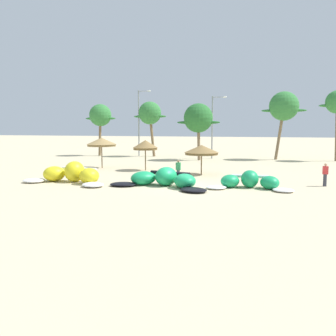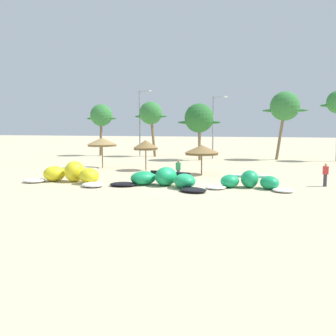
{
  "view_description": "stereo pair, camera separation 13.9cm",
  "coord_description": "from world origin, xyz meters",
  "px_view_note": "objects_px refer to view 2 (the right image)",
  "views": [
    {
      "loc": [
        5.71,
        -23.77,
        4.09
      ],
      "look_at": [
        -1.74,
        2.0,
        1.0
      ],
      "focal_mm": 37.88,
      "sensor_mm": 36.0,
      "label": 1
    },
    {
      "loc": [
        5.85,
        -23.73,
        4.09
      ],
      "look_at": [
        -1.74,
        2.0,
        1.0
      ],
      "focal_mm": 37.88,
      "sensor_mm": 36.0,
      "label": 2
    }
  ],
  "objects_px": {
    "beach_umbrella_middle": "(146,145)",
    "palm_left_of_gap": "(199,118)",
    "kite_left": "(164,179)",
    "beach_umbrella_near_van": "(102,142)",
    "person_by_umbrellas": "(178,170)",
    "kite_left_of_center": "(249,182)",
    "kite_far_left": "(72,174)",
    "palm_leftmost": "(101,116)",
    "person_near_kites": "(325,175)",
    "palm_center_left": "(285,107)",
    "palm_left": "(151,114)",
    "lamppost_west": "(141,119)",
    "lamppost_west_center": "(214,123)",
    "beach_umbrella_near_palms": "(202,150)"
  },
  "relations": [
    {
      "from": "beach_umbrella_near_van",
      "to": "beach_umbrella_near_palms",
      "type": "bearing_deg",
      "value": -11.1
    },
    {
      "from": "kite_left",
      "to": "lamppost_west_center",
      "type": "height_order",
      "value": "lamppost_west_center"
    },
    {
      "from": "kite_left",
      "to": "lamppost_west",
      "type": "distance_m",
      "value": 27.34
    },
    {
      "from": "beach_umbrella_near_palms",
      "to": "person_by_umbrellas",
      "type": "height_order",
      "value": "beach_umbrella_near_palms"
    },
    {
      "from": "beach_umbrella_middle",
      "to": "lamppost_west",
      "type": "height_order",
      "value": "lamppost_west"
    },
    {
      "from": "beach_umbrella_middle",
      "to": "person_near_kites",
      "type": "bearing_deg",
      "value": -18.93
    },
    {
      "from": "kite_left",
      "to": "kite_left_of_center",
      "type": "xyz_separation_m",
      "value": [
        5.78,
        0.89,
        -0.05
      ]
    },
    {
      "from": "palm_leftmost",
      "to": "beach_umbrella_middle",
      "type": "bearing_deg",
      "value": -50.85
    },
    {
      "from": "lamppost_west",
      "to": "beach_umbrella_near_van",
      "type": "bearing_deg",
      "value": -83.49
    },
    {
      "from": "kite_left",
      "to": "palm_center_left",
      "type": "xyz_separation_m",
      "value": [
        8.52,
        23.88,
        6.15
      ]
    },
    {
      "from": "kite_left_of_center",
      "to": "palm_left",
      "type": "height_order",
      "value": "palm_left"
    },
    {
      "from": "person_near_kites",
      "to": "palm_center_left",
      "type": "distance_m",
      "value": 21.64
    },
    {
      "from": "beach_umbrella_near_van",
      "to": "palm_left_of_gap",
      "type": "relative_size",
      "value": 0.43
    },
    {
      "from": "palm_leftmost",
      "to": "lamppost_west",
      "type": "bearing_deg",
      "value": 11.72
    },
    {
      "from": "palm_leftmost",
      "to": "lamppost_west",
      "type": "height_order",
      "value": "lamppost_west"
    },
    {
      "from": "palm_leftmost",
      "to": "lamppost_west",
      "type": "distance_m",
      "value": 5.75
    },
    {
      "from": "palm_left_of_gap",
      "to": "palm_center_left",
      "type": "relative_size",
      "value": 0.82
    },
    {
      "from": "palm_left_of_gap",
      "to": "palm_center_left",
      "type": "bearing_deg",
      "value": 19.85
    },
    {
      "from": "palm_left",
      "to": "palm_center_left",
      "type": "distance_m",
      "value": 17.83
    },
    {
      "from": "person_near_kites",
      "to": "palm_left_of_gap",
      "type": "xyz_separation_m",
      "value": [
        -12.41,
        17.05,
        4.36
      ]
    },
    {
      "from": "kite_left",
      "to": "palm_left",
      "type": "xyz_separation_m",
      "value": [
        -9.3,
        24.09,
        5.49
      ]
    },
    {
      "from": "beach_umbrella_near_palms",
      "to": "palm_left",
      "type": "xyz_separation_m",
      "value": [
        -10.63,
        17.19,
        3.85
      ]
    },
    {
      "from": "palm_leftmost",
      "to": "palm_left",
      "type": "height_order",
      "value": "palm_left"
    },
    {
      "from": "kite_left",
      "to": "person_by_umbrellas",
      "type": "height_order",
      "value": "person_by_umbrellas"
    },
    {
      "from": "beach_umbrella_middle",
      "to": "palm_left_of_gap",
      "type": "bearing_deg",
      "value": 77.14
    },
    {
      "from": "kite_left",
      "to": "lamppost_west_center",
      "type": "relative_size",
      "value": 0.91
    },
    {
      "from": "beach_umbrella_near_van",
      "to": "palm_center_left",
      "type": "xyz_separation_m",
      "value": [
        17.74,
        14.91,
        4.03
      ]
    },
    {
      "from": "kite_far_left",
      "to": "palm_leftmost",
      "type": "bearing_deg",
      "value": 111.9
    },
    {
      "from": "beach_umbrella_near_palms",
      "to": "lamppost_west_center",
      "type": "height_order",
      "value": "lamppost_west_center"
    },
    {
      "from": "kite_far_left",
      "to": "beach_umbrella_middle",
      "type": "distance_m",
      "value": 9.21
    },
    {
      "from": "beach_umbrella_near_van",
      "to": "lamppost_west",
      "type": "height_order",
      "value": "lamppost_west"
    },
    {
      "from": "person_by_umbrellas",
      "to": "beach_umbrella_middle",
      "type": "bearing_deg",
      "value": 129.96
    },
    {
      "from": "lamppost_west_center",
      "to": "palm_left_of_gap",
      "type": "bearing_deg",
      "value": -118.18
    },
    {
      "from": "beach_umbrella_near_van",
      "to": "person_near_kites",
      "type": "distance_m",
      "value": 20.9
    },
    {
      "from": "person_by_umbrellas",
      "to": "lamppost_west_center",
      "type": "relative_size",
      "value": 0.2
    },
    {
      "from": "beach_umbrella_near_palms",
      "to": "beach_umbrella_near_van",
      "type": "bearing_deg",
      "value": 168.9
    },
    {
      "from": "beach_umbrella_near_van",
      "to": "lamppost_west",
      "type": "xyz_separation_m",
      "value": [
        -1.78,
        15.61,
        2.59
      ]
    },
    {
      "from": "lamppost_west_center",
      "to": "beach_umbrella_near_van",
      "type": "bearing_deg",
      "value": -122.93
    },
    {
      "from": "beach_umbrella_near_palms",
      "to": "beach_umbrella_middle",
      "type": "bearing_deg",
      "value": 165.71
    },
    {
      "from": "person_by_umbrellas",
      "to": "palm_left_of_gap",
      "type": "height_order",
      "value": "palm_left_of_gap"
    },
    {
      "from": "person_near_kites",
      "to": "person_by_umbrellas",
      "type": "distance_m",
      "value": 10.45
    },
    {
      "from": "beach_umbrella_middle",
      "to": "person_near_kites",
      "type": "relative_size",
      "value": 1.78
    },
    {
      "from": "kite_left",
      "to": "lamppost_west",
      "type": "bearing_deg",
      "value": 114.11
    },
    {
      "from": "beach_umbrella_near_van",
      "to": "palm_left_of_gap",
      "type": "bearing_deg",
      "value": 55.98
    },
    {
      "from": "beach_umbrella_near_palms",
      "to": "palm_leftmost",
      "type": "distance_m",
      "value": 24.65
    },
    {
      "from": "person_near_kites",
      "to": "palm_leftmost",
      "type": "bearing_deg",
      "value": 143.51
    },
    {
      "from": "kite_left",
      "to": "lamppost_west",
      "type": "height_order",
      "value": "lamppost_west"
    },
    {
      "from": "kite_left_of_center",
      "to": "person_by_umbrellas",
      "type": "xyz_separation_m",
      "value": [
        -5.45,
        1.88,
        0.37
      ]
    },
    {
      "from": "kite_left",
      "to": "beach_umbrella_near_van",
      "type": "distance_m",
      "value": 13.04
    },
    {
      "from": "beach_umbrella_middle",
      "to": "kite_left_of_center",
      "type": "bearing_deg",
      "value": -36.39
    }
  ]
}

